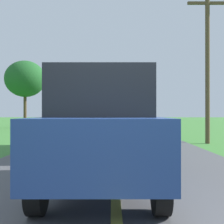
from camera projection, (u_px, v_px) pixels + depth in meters
banana_truck_near at (106, 110)px, 11.80m from camera, size 2.38×5.82×2.80m
banana_truck_far at (111, 112)px, 26.63m from camera, size 2.38×5.81×2.80m
utility_pole_roadside at (207, 63)px, 13.86m from camera, size 1.78×0.20×6.67m
roadside_tree_near_left at (25, 79)px, 28.85m from camera, size 3.74×3.74×6.23m
following_car at (102, 130)px, 5.09m from camera, size 1.74×4.10×1.92m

